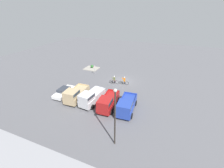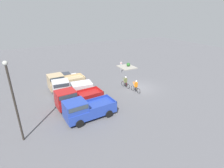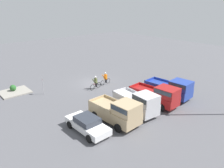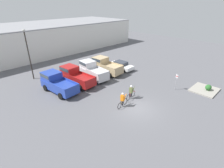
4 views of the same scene
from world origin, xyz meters
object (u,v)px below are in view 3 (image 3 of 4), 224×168
at_px(pickup_truck_1, 158,95).
at_px(pickup_truck_2, 138,102).
at_px(pickup_truck_3, 118,111).
at_px(cyclist_1, 105,78).
at_px(fire_lane_sign, 43,84).
at_px(pickup_truck_0, 172,88).
at_px(shrub, 13,88).
at_px(sedan_0, 87,124).
at_px(cyclist_0, 96,82).

height_order(pickup_truck_1, pickup_truck_2, pickup_truck_2).
relative_size(pickup_truck_1, pickup_truck_3, 1.08).
relative_size(cyclist_1, fire_lane_sign, 0.85).
height_order(pickup_truck_0, fire_lane_sign, pickup_truck_0).
xyz_separation_m(pickup_truck_2, shrub, (7.37, -13.63, -0.67)).
xyz_separation_m(pickup_truck_2, sedan_0, (5.56, -0.60, -0.51)).
relative_size(pickup_truck_0, shrub, 7.30).
distance_m(pickup_truck_1, cyclist_1, 8.43).
bearing_deg(fire_lane_sign, pickup_truck_2, 115.18).
bearing_deg(pickup_truck_3, pickup_truck_0, -178.73).
distance_m(pickup_truck_3, sedan_0, 2.95).
relative_size(pickup_truck_0, fire_lane_sign, 2.48).
xyz_separation_m(pickup_truck_0, shrub, (13.04, -13.55, -0.62)).
distance_m(pickup_truck_2, cyclist_1, 8.75).
height_order(pickup_truck_0, pickup_truck_2, pickup_truck_2).
distance_m(pickup_truck_0, pickup_truck_3, 8.41).
bearing_deg(sedan_0, pickup_truck_3, 165.92).
bearing_deg(pickup_truck_3, pickup_truck_1, 179.86).
bearing_deg(pickup_truck_1, shrub, -53.32).
xyz_separation_m(pickup_truck_0, pickup_truck_2, (5.67, 0.08, 0.04)).
relative_size(cyclist_0, shrub, 2.58).
relative_size(sedan_0, fire_lane_sign, 2.03).
height_order(pickup_truck_0, pickup_truck_3, pickup_truck_3).
bearing_deg(shrub, pickup_truck_1, 126.68).
bearing_deg(pickup_truck_0, pickup_truck_1, 4.11).
distance_m(fire_lane_sign, shrub, 4.06).
xyz_separation_m(pickup_truck_1, fire_lane_sign, (7.80, -10.60, 0.16)).
bearing_deg(cyclist_0, pickup_truck_3, 66.17).
distance_m(pickup_truck_2, shrub, 15.51).
bearing_deg(sedan_0, shrub, -82.10).
relative_size(pickup_truck_3, cyclist_1, 2.74).
bearing_deg(pickup_truck_3, sedan_0, -14.08).
bearing_deg(sedan_0, fire_lane_sign, -93.66).
relative_size(pickup_truck_2, cyclist_1, 2.77).
relative_size(sedan_0, cyclist_1, 2.39).
xyz_separation_m(pickup_truck_2, cyclist_1, (-2.73, -8.30, -0.37)).
xyz_separation_m(pickup_truck_0, cyclist_1, (2.94, -8.22, -0.32)).
bearing_deg(pickup_truck_1, pickup_truck_3, -0.14).
distance_m(cyclist_1, shrub, 11.43).
xyz_separation_m(pickup_truck_1, shrub, (10.24, -13.75, -0.64)).
bearing_deg(shrub, cyclist_0, 144.77).
height_order(sedan_0, cyclist_1, cyclist_1).
relative_size(pickup_truck_1, sedan_0, 1.24).
relative_size(pickup_truck_2, pickup_truck_3, 1.01).
xyz_separation_m(cyclist_0, cyclist_1, (-1.95, -0.43, -0.03)).
xyz_separation_m(sedan_0, fire_lane_sign, (-0.63, -9.88, 0.64)).
height_order(cyclist_1, fire_lane_sign, fire_lane_sign).
relative_size(pickup_truck_2, cyclist_0, 2.68).
relative_size(pickup_truck_1, cyclist_1, 2.96).
bearing_deg(pickup_truck_3, cyclist_0, -113.83).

